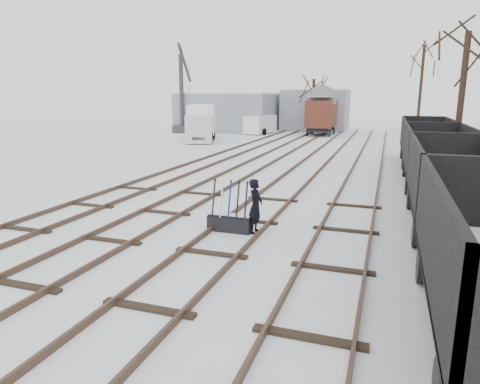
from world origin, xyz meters
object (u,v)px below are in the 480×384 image
object	(u,v)px
worker	(256,206)
box_van_wagon	(322,113)
ground_frame	(230,222)
crane	(183,110)
lorry	(201,122)
panel_van	(260,124)

from	to	relation	value
worker	box_van_wagon	distance (m)	31.75
ground_frame	worker	world-z (taller)	worker
worker	crane	distance (m)	34.49
lorry	panel_van	size ratio (longest dim) A/B	1.60
box_van_wagon	crane	distance (m)	14.36
ground_frame	worker	xyz separation A→B (m)	(0.75, 0.10, 0.51)
worker	crane	bearing A→B (deg)	31.56
lorry	worker	bearing A→B (deg)	-82.53
box_van_wagon	worker	bearing A→B (deg)	-83.30
lorry	panel_van	xyz separation A→B (m)	(2.96, 8.17, -0.62)
box_van_wagon	panel_van	distance (m)	6.27
box_van_wagon	lorry	world-z (taller)	box_van_wagon
ground_frame	panel_van	distance (m)	32.28
panel_van	crane	xyz separation A→B (m)	(-8.13, -1.21, 1.42)
ground_frame	lorry	size ratio (longest dim) A/B	0.21
panel_van	crane	world-z (taller)	crane
ground_frame	crane	world-z (taller)	crane
worker	crane	world-z (taller)	crane
ground_frame	box_van_wagon	world-z (taller)	box_van_wagon
ground_frame	crane	distance (m)	34.24
box_van_wagon	lorry	size ratio (longest dim) A/B	0.70
box_van_wagon	panel_van	bearing A→B (deg)	-173.93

